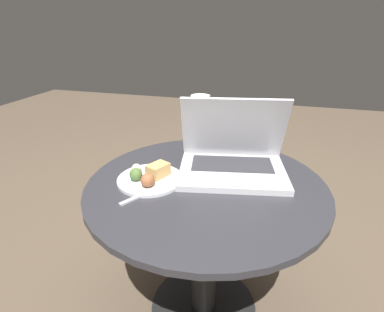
# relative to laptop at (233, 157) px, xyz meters

# --- Properties ---
(ground_plane) EXTENTS (6.00, 6.00, 0.00)m
(ground_plane) POSITION_rel_laptop_xyz_m (-0.06, -0.09, -0.56)
(ground_plane) COLOR brown
(table) EXTENTS (0.68, 0.68, 0.51)m
(table) POSITION_rel_laptop_xyz_m (-0.06, -0.09, -0.19)
(table) COLOR black
(table) RESTS_ON ground_plane
(laptop) EXTENTS (0.35, 0.28, 0.23)m
(laptop) POSITION_rel_laptop_xyz_m (0.00, 0.00, 0.00)
(laptop) COLOR silver
(laptop) RESTS_ON table
(beer_glass) EXTENTS (0.06, 0.06, 0.20)m
(beer_glass) POSITION_rel_laptop_xyz_m (-0.13, 0.10, 0.06)
(beer_glass) COLOR brown
(beer_glass) RESTS_ON table
(snack_plate) EXTENTS (0.19, 0.19, 0.05)m
(snack_plate) POSITION_rel_laptop_xyz_m (-0.22, -0.13, -0.03)
(snack_plate) COLOR silver
(snack_plate) RESTS_ON table
(fork) EXTENTS (0.10, 0.15, 0.00)m
(fork) POSITION_rel_laptop_xyz_m (-0.19, -0.18, -0.04)
(fork) COLOR #B2B2B7
(fork) RESTS_ON table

